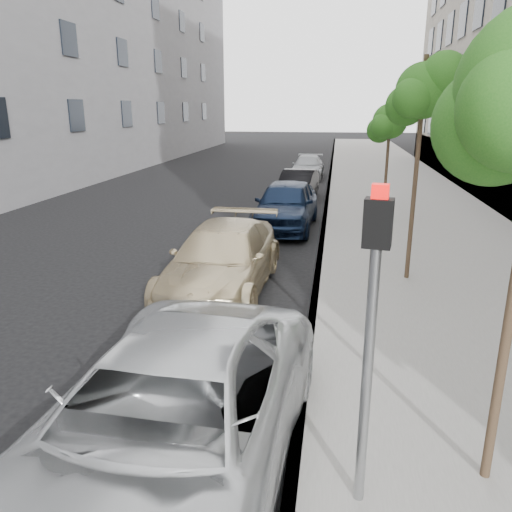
% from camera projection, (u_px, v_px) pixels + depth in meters
% --- Properties ---
extents(sidewalk, '(6.40, 72.00, 0.14)m').
position_uv_depth(sidewalk, '(389.00, 182.00, 26.45)').
color(sidewalk, gray).
rests_on(sidewalk, ground).
extents(curb, '(0.15, 72.00, 0.14)m').
position_uv_depth(curb, '(330.00, 181.00, 26.92)').
color(curb, '#9E9B93').
rests_on(curb, ground).
extents(tree_mid, '(1.54, 1.34, 4.84)m').
position_uv_depth(tree_mid, '(425.00, 91.00, 10.29)').
color(tree_mid, '#38281C').
rests_on(tree_mid, sidewalk).
extents(tree_far, '(1.55, 1.35, 4.07)m').
position_uv_depth(tree_far, '(391.00, 121.00, 16.66)').
color(tree_far, '#38281C').
rests_on(tree_far, sidewalk).
extents(signal_pole, '(0.27, 0.22, 3.15)m').
position_uv_depth(signal_pole, '(371.00, 316.00, 4.44)').
color(signal_pole, '#939699').
rests_on(signal_pole, sidewalk).
extents(minivan, '(2.82, 5.67, 1.54)m').
position_uv_depth(minivan, '(169.00, 423.00, 5.14)').
color(minivan, silver).
rests_on(minivan, ground).
extents(suv, '(2.18, 5.03, 1.44)m').
position_uv_depth(suv, '(222.00, 260.00, 10.81)').
color(suv, beige).
rests_on(suv, ground).
extents(sedan_blue, '(2.07, 4.73, 1.59)m').
position_uv_depth(sedan_blue, '(286.00, 205.00, 16.51)').
color(sedan_blue, '#101D37').
rests_on(sedan_blue, ground).
extents(sedan_black, '(1.74, 4.03, 1.29)m').
position_uv_depth(sedan_black, '(298.00, 186.00, 21.49)').
color(sedan_black, black).
rests_on(sedan_black, ground).
extents(sedan_rear, '(1.81, 4.29, 1.24)m').
position_uv_depth(sedan_rear, '(308.00, 167.00, 28.32)').
color(sedan_rear, '#919498').
rests_on(sedan_rear, ground).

